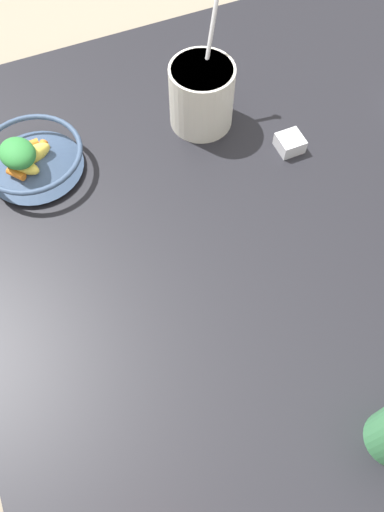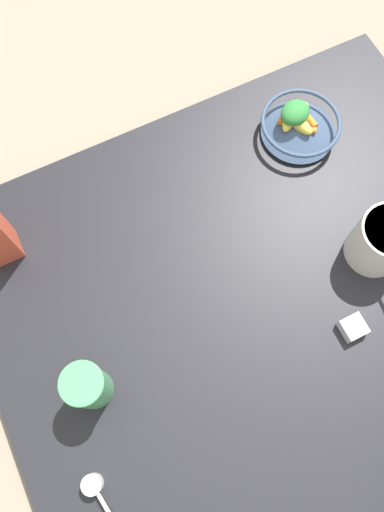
# 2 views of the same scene
# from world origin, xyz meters

# --- Properties ---
(ground_plane) EXTENTS (6.00, 6.00, 0.00)m
(ground_plane) POSITION_xyz_m (0.00, 0.00, 0.00)
(ground_plane) COLOR gray
(countertop) EXTENTS (1.18, 1.18, 0.03)m
(countertop) POSITION_xyz_m (0.00, 0.00, 0.02)
(countertop) COLOR black
(countertop) RESTS_ON ground_plane
(fruit_bowl) EXTENTS (0.19, 0.19, 0.09)m
(fruit_bowl) POSITION_xyz_m (-0.41, 0.27, 0.07)
(fruit_bowl) COLOR #384C6B
(fruit_bowl) RESTS_ON countertop
(yogurt_tub) EXTENTS (0.14, 0.14, 0.26)m
(yogurt_tub) POSITION_xyz_m (-0.06, 0.27, 0.11)
(yogurt_tub) COLOR silver
(yogurt_tub) RESTS_ON countertop
(drinking_cup) EXTENTS (0.08, 0.08, 0.14)m
(drinking_cup) POSITION_xyz_m (-0.06, -0.41, 0.11)
(drinking_cup) COLOR #4CB266
(drinking_cup) RESTS_ON countertop
(spice_jar) EXTENTS (0.05, 0.05, 0.03)m
(spice_jar) POSITION_xyz_m (0.06, 0.13, 0.05)
(spice_jar) COLOR silver
(spice_jar) RESTS_ON countertop
(measuring_scoop) EXTENTS (0.10, 0.04, 0.03)m
(measuring_scoop) POSITION_xyz_m (0.11, -0.47, 0.05)
(measuring_scoop) COLOR white
(measuring_scoop) RESTS_ON countertop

